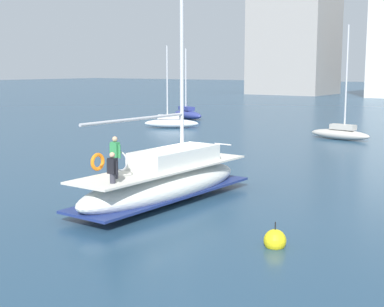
{
  "coord_description": "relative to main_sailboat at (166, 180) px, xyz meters",
  "views": [
    {
      "loc": [
        14.94,
        -19.95,
        5.55
      ],
      "look_at": [
        1.18,
        0.02,
        1.8
      ],
      "focal_mm": 52.15,
      "sensor_mm": 36.0,
      "label": 1
    }
  ],
  "objects": [
    {
      "name": "ground_plane",
      "position": [
        -1.18,
        1.91,
        -0.92
      ],
      "size": [
        400.0,
        400.0,
        0.0
      ],
      "primitive_type": "plane",
      "color": "navy"
    },
    {
      "name": "main_sailboat",
      "position": [
        0.0,
        0.0,
        0.0
      ],
      "size": [
        2.69,
        9.66,
        14.04
      ],
      "color": "white",
      "rests_on": "ground"
    },
    {
      "name": "moored_sloop_near",
      "position": [
        -17.1,
        23.31,
        -0.37
      ],
      "size": [
        4.93,
        3.57,
        7.53
      ],
      "color": "silver",
      "rests_on": "ground"
    },
    {
      "name": "moored_sloop_far",
      "position": [
        -21.24,
        31.87,
        -0.33
      ],
      "size": [
        5.68,
        3.78,
        7.59
      ],
      "color": "navy",
      "rests_on": "ground"
    },
    {
      "name": "moored_cutter_right",
      "position": [
        -1.16,
        23.94,
        -0.35
      ],
      "size": [
        5.03,
        1.84,
        8.74
      ],
      "color": "#B7B2A8",
      "rests_on": "ground"
    },
    {
      "name": "mooring_buoy",
      "position": [
        6.4,
        -2.8,
        -0.7
      ],
      "size": [
        0.71,
        0.71,
        0.96
      ],
      "color": "yellow",
      "rests_on": "ground"
    }
  ]
}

